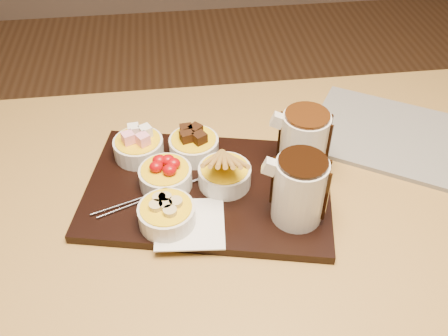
{
  "coord_description": "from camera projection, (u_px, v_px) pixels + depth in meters",
  "views": [
    {
      "loc": [
        -0.13,
        -0.66,
        1.43
      ],
      "look_at": [
        -0.04,
        0.02,
        0.81
      ],
      "focal_mm": 40.0,
      "sensor_mm": 36.0,
      "label": 1
    }
  ],
  "objects": [
    {
      "name": "dining_table",
      "position": [
        246.0,
        232.0,
        1.01
      ],
      "size": [
        1.2,
        0.8,
        0.75
      ],
      "color": "#A8823E",
      "rests_on": "ground"
    },
    {
      "name": "serving_board",
      "position": [
        208.0,
        189.0,
        0.95
      ],
      "size": [
        0.52,
        0.4,
        0.02
      ],
      "primitive_type": "cube",
      "rotation": [
        0.0,
        0.0,
        -0.23
      ],
      "color": "black",
      "rests_on": "dining_table"
    },
    {
      "name": "napkin",
      "position": [
        190.0,
        224.0,
        0.87
      ],
      "size": [
        0.13,
        0.13,
        0.0
      ],
      "primitive_type": "cube",
      "rotation": [
        0.0,
        0.0,
        -0.09
      ],
      "color": "white",
      "rests_on": "serving_board"
    },
    {
      "name": "bowl_marshmallows",
      "position": [
        139.0,
        148.0,
        1.0
      ],
      "size": [
        0.1,
        0.1,
        0.04
      ],
      "primitive_type": "cylinder",
      "color": "silver",
      "rests_on": "serving_board"
    },
    {
      "name": "bowl_cake",
      "position": [
        194.0,
        147.0,
        1.0
      ],
      "size": [
        0.1,
        0.1,
        0.04
      ],
      "primitive_type": "cylinder",
      "color": "silver",
      "rests_on": "serving_board"
    },
    {
      "name": "bowl_strawberries",
      "position": [
        166.0,
        177.0,
        0.94
      ],
      "size": [
        0.1,
        0.1,
        0.04
      ],
      "primitive_type": "cylinder",
      "color": "silver",
      "rests_on": "serving_board"
    },
    {
      "name": "bowl_biscotti",
      "position": [
        225.0,
        176.0,
        0.94
      ],
      "size": [
        0.1,
        0.1,
        0.04
      ],
      "primitive_type": "cylinder",
      "color": "silver",
      "rests_on": "serving_board"
    },
    {
      "name": "bowl_bananas",
      "position": [
        167.0,
        215.0,
        0.87
      ],
      "size": [
        0.1,
        0.1,
        0.04
      ],
      "primitive_type": "cylinder",
      "color": "silver",
      "rests_on": "serving_board"
    },
    {
      "name": "pitcher_dark_chocolate",
      "position": [
        299.0,
        191.0,
        0.85
      ],
      "size": [
        0.11,
        0.11,
        0.12
      ],
      "primitive_type": "cylinder",
      "rotation": [
        0.0,
        0.0,
        -0.23
      ],
      "color": "silver",
      "rests_on": "serving_board"
    },
    {
      "name": "pitcher_milk_chocolate",
      "position": [
        304.0,
        143.0,
        0.95
      ],
      "size": [
        0.11,
        0.11,
        0.12
      ],
      "primitive_type": "cylinder",
      "rotation": [
        0.0,
        0.0,
        -0.23
      ],
      "color": "silver",
      "rests_on": "serving_board"
    },
    {
      "name": "fondue_skewers",
      "position": [
        159.0,
        192.0,
        0.93
      ],
      "size": [
        0.11,
        0.26,
        0.01
      ],
      "primitive_type": null,
      "rotation": [
        0.0,
        0.0,
        -1.24
      ],
      "color": "silver",
      "rests_on": "serving_board"
    },
    {
      "name": "newspaper",
      "position": [
        388.0,
        134.0,
        1.09
      ],
      "size": [
        0.41,
        0.39,
        0.01
      ],
      "primitive_type": "cube",
      "rotation": [
        0.0,
        0.0,
        -0.56
      ],
      "color": "beige",
      "rests_on": "dining_table"
    }
  ]
}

